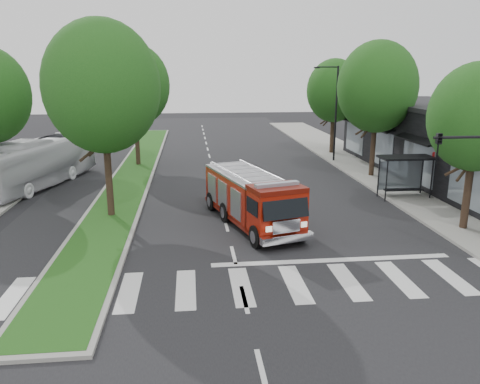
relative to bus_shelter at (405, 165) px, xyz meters
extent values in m
plane|color=black|center=(-11.20, -8.15, -2.04)|extent=(140.00, 140.00, 0.00)
cube|color=gray|center=(1.30, 1.85, -1.96)|extent=(5.00, 80.00, 0.15)
cube|color=gray|center=(-17.20, 9.85, -1.97)|extent=(3.00, 50.00, 0.14)
cube|color=#1B3F12|center=(-17.20, 9.85, -1.89)|extent=(2.60, 49.50, 0.02)
cube|color=black|center=(5.80, 1.85, 0.46)|extent=(8.00, 30.00, 5.00)
cylinder|color=black|center=(-1.40, -0.75, -0.79)|extent=(0.08, 0.08, 2.50)
cylinder|color=black|center=(1.40, -0.75, -0.79)|extent=(0.08, 0.08, 2.50)
cylinder|color=black|center=(-1.40, 0.45, -0.79)|extent=(0.08, 0.08, 2.50)
cylinder|color=black|center=(1.40, 0.45, -0.79)|extent=(0.08, 0.08, 2.50)
cube|color=black|center=(0.00, -0.15, 0.51)|extent=(3.20, 1.60, 0.12)
cube|color=#8C99A5|center=(0.00, 0.55, -0.74)|extent=(2.80, 0.04, 1.80)
cube|color=black|center=(0.00, -0.15, -1.49)|extent=(2.40, 0.40, 0.08)
cylinder|color=black|center=(0.30, -6.15, -0.17)|extent=(0.36, 0.36, 3.74)
ellipsoid|color=#0F370F|center=(0.30, -6.15, 3.49)|extent=(4.40, 4.40, 5.06)
cylinder|color=black|center=(0.30, 5.85, 0.16)|extent=(0.36, 0.36, 4.40)
ellipsoid|color=#0F370F|center=(0.30, 5.85, 4.46)|extent=(5.60, 5.60, 6.44)
cylinder|color=black|center=(0.30, 15.85, -0.06)|extent=(0.36, 0.36, 3.96)
ellipsoid|color=#0F370F|center=(0.30, 15.85, 3.81)|extent=(5.00, 5.00, 5.75)
cylinder|color=black|center=(-17.20, -2.15, 0.27)|extent=(0.36, 0.36, 4.62)
ellipsoid|color=#0F370F|center=(-17.20, -2.15, 4.79)|extent=(5.80, 5.80, 6.67)
cylinder|color=black|center=(-17.20, 11.85, 0.16)|extent=(0.36, 0.36, 4.40)
ellipsoid|color=#0F370F|center=(-17.20, 11.85, 4.46)|extent=(5.60, 5.60, 6.44)
imported|color=black|center=(-4.50, -11.65, 2.96)|extent=(0.18, 0.22, 1.10)
cylinder|color=black|center=(-0.70, 11.85, 1.96)|extent=(0.16, 0.16, 8.00)
cylinder|color=black|center=(-1.60, 11.85, 5.86)|extent=(1.80, 0.10, 0.10)
cube|color=black|center=(-2.50, 11.85, 5.81)|extent=(0.45, 0.20, 0.12)
cube|color=#570D04|center=(-9.93, -4.03, -1.57)|extent=(4.40, 8.23, 0.23)
cube|color=maroon|center=(-10.13, -3.31, -0.58)|extent=(3.89, 6.43, 1.88)
cube|color=maroon|center=(-9.14, -6.83, -0.58)|extent=(2.72, 2.26, 1.97)
cube|color=#B2B2B7|center=(-10.13, -3.31, 0.40)|extent=(3.89, 6.43, 0.11)
cylinder|color=#B2B2B7|center=(-10.95, -3.53, 0.59)|extent=(1.62, 5.45, 0.09)
cylinder|color=#B2B2B7|center=(-9.32, -3.08, 0.59)|extent=(1.62, 5.45, 0.09)
cube|color=silver|center=(-8.85, -7.87, -1.48)|extent=(2.44, 0.98, 0.33)
cube|color=#8C99A5|center=(-9.14, -6.83, 0.69)|extent=(2.08, 0.88, 0.17)
cylinder|color=black|center=(-10.11, -7.40, -1.52)|extent=(0.60, 1.08, 1.03)
cylinder|color=black|center=(-8.02, -6.81, -1.52)|extent=(0.60, 1.08, 1.03)
cylinder|color=black|center=(-11.17, -3.60, -1.52)|extent=(0.60, 1.08, 1.03)
cylinder|color=black|center=(-9.09, -3.01, -1.52)|extent=(0.60, 1.08, 1.03)
cylinder|color=black|center=(-11.78, -1.43, -1.52)|extent=(0.60, 1.08, 1.03)
cylinder|color=black|center=(-9.70, -0.84, -1.52)|extent=(0.60, 1.08, 1.03)
imported|color=silver|center=(-23.20, 5.50, -0.45)|extent=(5.69, 11.73, 3.19)
camera|label=1|loc=(-12.90, -26.62, 5.55)|focal=35.00mm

